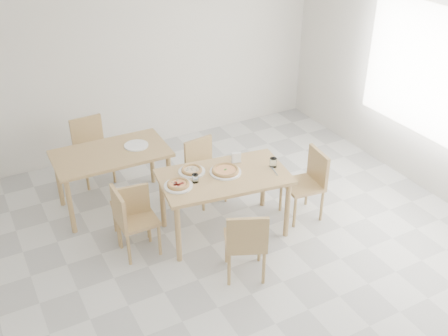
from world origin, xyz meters
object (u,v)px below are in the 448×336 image
tumbler_b (195,178)px  chair_back_s (131,207)px  plate_empty (136,145)px  pizza_pepperoni (178,184)px  chair_back_n (91,145)px  second_table (111,159)px  chair_north (203,166)px  plate_pepperoni (178,186)px  main_table (224,182)px  chair_east (309,179)px  chair_south (246,241)px  pizza_margherita (225,170)px  tumbler_a (273,163)px  pizza_mushroom (192,170)px  plate_mushroom (192,172)px  napkin_holder (236,158)px  plate_margherita (225,172)px  chair_west (130,217)px

tumbler_b → chair_back_s: (-0.64, 0.31, -0.35)m
tumbler_b → plate_empty: bearing=104.2°
chair_back_s → plate_empty: size_ratio=2.68×
pizza_pepperoni → chair_back_s: 0.63m
chair_back_n → second_table: bearing=-89.7°
chair_north → plate_pepperoni: 1.01m
main_table → chair_east: chair_east is taller
chair_south → pizza_margherita: (0.22, 0.84, 0.31)m
plate_empty → second_table: bearing=179.7°
pizza_margherita → second_table: pizza_margherita is taller
main_table → tumbler_a: size_ratio=14.10×
pizza_mushroom → plate_empty: (-0.32, 0.87, -0.02)m
pizza_margherita → tumbler_b: size_ratio=3.67×
pizza_pepperoni → chair_east: bearing=-7.4°
main_table → pizza_margherita: size_ratio=4.38×
plate_mushroom → pizza_pepperoni: (-0.25, -0.20, 0.02)m
chair_south → napkin_holder: size_ratio=6.41×
chair_east → plate_margherita: 1.05m
pizza_pepperoni → plate_empty: pizza_pepperoni is taller
tumbler_a → plate_empty: size_ratio=0.37×
plate_mushroom → second_table: (-0.64, 0.87, -0.10)m
chair_west → second_table: 0.99m
tumbler_a → second_table: 1.92m
plate_empty → chair_west: bearing=-115.2°
pizza_mushroom → tumbler_b: 0.21m
tumbler_a → plate_empty: bearing=134.6°
tumbler_b → plate_empty: 1.10m
plate_margherita → tumbler_a: (0.53, -0.14, 0.04)m
tumbler_a → chair_back_s: 1.65m
chair_east → tumbler_a: (-0.46, 0.08, 0.31)m
plate_empty → tumbler_a: bearing=-45.4°
chair_east → chair_back_n: (-2.00, 2.05, 0.00)m
chair_east → napkin_holder: 0.92m
main_table → napkin_holder: napkin_holder is taller
chair_south → chair_east: bearing=-128.4°
pizza_pepperoni → chair_north: bearing=48.1°
chair_south → chair_back_n: (-0.78, 2.68, 0.02)m
pizza_margherita → pizza_mushroom: 0.37m
main_table → pizza_margherita: bearing=54.3°
plate_mushroom → pizza_mushroom: bearing=90.9°
pizza_mushroom → second_table: pizza_mushroom is taller
pizza_mushroom → second_table: 1.09m
chair_north → chair_back_s: 1.16m
pizza_pepperoni → chair_back_n: size_ratio=0.31×
pizza_mushroom → second_table: size_ratio=0.19×
pizza_pepperoni → plate_empty: 1.07m
chair_north → chair_west: size_ratio=0.97×
main_table → tumbler_b: 0.36m
chair_south → plate_mushroom: bearing=-60.0°
chair_north → plate_mushroom: 0.71m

